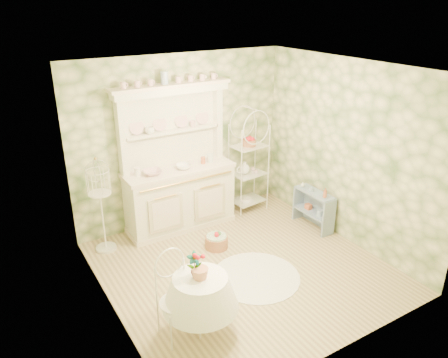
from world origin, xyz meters
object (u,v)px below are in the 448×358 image
birdcage_stand (102,209)px  floor_basket (217,241)px  kitchen_dresser (178,160)px  round_table (201,307)px  cafe_chair (178,303)px  bakers_rack (249,157)px  side_shelf (313,209)px

birdcage_stand → floor_basket: (1.42, -0.81, -0.55)m
kitchen_dresser → round_table: 2.60m
floor_basket → cafe_chair: bearing=-133.1°
kitchen_dresser → birdcage_stand: 1.36m
cafe_chair → bakers_rack: bearing=37.6°
bakers_rack → cafe_chair: size_ratio=2.20×
floor_basket → bakers_rack: bearing=36.9°
side_shelf → birdcage_stand: size_ratio=0.56×
cafe_chair → floor_basket: size_ratio=2.47×
kitchen_dresser → cafe_chair: kitchen_dresser is taller
bakers_rack → floor_basket: size_ratio=5.43×
bakers_rack → kitchen_dresser: bearing=172.0°
bakers_rack → cafe_chair: bearing=-144.4°
side_shelf → round_table: round_table is taller
bakers_rack → birdcage_stand: (-2.56, -0.05, -0.29)m
side_shelf → birdcage_stand: birdcage_stand is taller
side_shelf → round_table: size_ratio=1.12×
birdcage_stand → side_shelf: bearing=-19.0°
bakers_rack → side_shelf: bakers_rack is taller
kitchen_dresser → cafe_chair: 2.61m
floor_basket → round_table: bearing=-125.9°
side_shelf → floor_basket: side_shelf is taller
kitchen_dresser → birdcage_stand: size_ratio=1.71×
side_shelf → floor_basket: bearing=167.7°
round_table → side_shelf: bearing=23.7°
bakers_rack → floor_basket: (-1.14, -0.86, -0.84)m
cafe_chair → floor_basket: 1.90m
kitchen_dresser → round_table: bearing=-110.9°
side_shelf → floor_basket: (-1.66, 0.25, -0.20)m
side_shelf → floor_basket: size_ratio=2.11×
bakers_rack → floor_basket: bearing=-150.1°
bakers_rack → floor_basket: 1.66m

